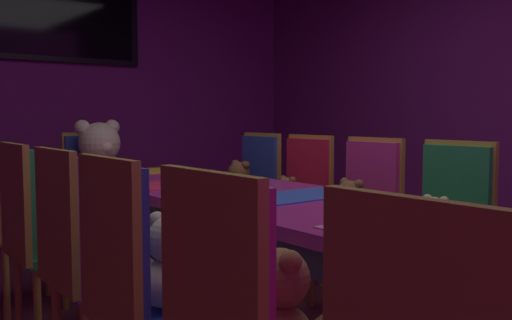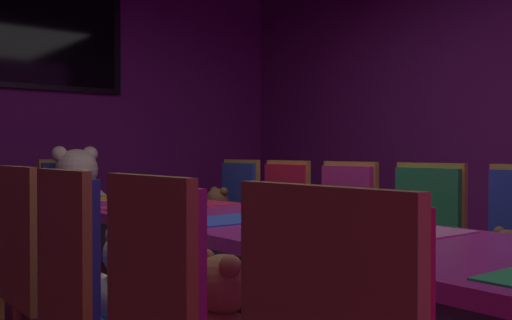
{
  "view_description": "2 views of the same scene",
  "coord_description": "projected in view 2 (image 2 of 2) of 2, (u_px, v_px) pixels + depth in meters",
  "views": [
    {
      "loc": [
        -1.66,
        -1.91,
        1.11
      ],
      "look_at": [
        0.06,
        0.29,
        0.89
      ],
      "focal_mm": 39.38,
      "sensor_mm": 36.0,
      "label": 1
    },
    {
      "loc": [
        -1.61,
        -2.1,
        1.04
      ],
      "look_at": [
        0.05,
        0.03,
        1.0
      ],
      "focal_mm": 40.97,
      "sensor_mm": 36.0,
      "label": 2
    }
  ],
  "objects": [
    {
      "name": "throne_chair",
      "position": [
        69.0,
        210.0,
        4.46
      ],
      "size": [
        0.41,
        0.42,
        0.98
      ],
      "rotation": [
        0.0,
        0.0,
        -1.57
      ],
      "color": "#2D47B2",
      "rests_on": "ground_plane"
    },
    {
      "name": "chair_right_5",
      "position": [
        233.0,
        213.0,
        4.28
      ],
      "size": [
        0.42,
        0.41,
        0.98
      ],
      "rotation": [
        0.0,
        0.0,
        3.14
      ],
      "color": "#2D47B2",
      "rests_on": "ground_plane"
    },
    {
      "name": "teddy_left_2",
      "position": [
        128.0,
        282.0,
        1.99
      ],
      "size": [
        0.27,
        0.34,
        0.32
      ],
      "color": "beige",
      "rests_on": "chair_left_2"
    },
    {
      "name": "teddy_left_3",
      "position": [
        74.0,
        260.0,
        2.42
      ],
      "size": [
        0.26,
        0.34,
        0.32
      ],
      "color": "beige",
      "rests_on": "chair_left_3"
    },
    {
      "name": "chair_right_3",
      "position": [
        341.0,
        229.0,
        3.38
      ],
      "size": [
        0.42,
        0.41,
        0.98
      ],
      "rotation": [
        0.0,
        0.0,
        3.14
      ],
      "color": "#CC338C",
      "rests_on": "ground_plane"
    },
    {
      "name": "teddy_left_1",
      "position": [
        224.0,
        320.0,
        1.55
      ],
      "size": [
        0.26,
        0.34,
        0.32
      ],
      "color": "olive",
      "rests_on": "chair_left_1"
    },
    {
      "name": "teddy_left_4",
      "position": [
        30.0,
        246.0,
        2.86
      ],
      "size": [
        0.23,
        0.29,
        0.28
      ],
      "color": "tan",
      "rests_on": "chair_left_4"
    },
    {
      "name": "chair_right_2",
      "position": [
        421.0,
        240.0,
        2.96
      ],
      "size": [
        0.42,
        0.41,
        0.98
      ],
      "rotation": [
        0.0,
        0.0,
        3.14
      ],
      "color": "#268C4C",
      "rests_on": "ground_plane"
    },
    {
      "name": "chair_left_3",
      "position": [
        38.0,
        263.0,
        2.33
      ],
      "size": [
        0.42,
        0.41,
        0.98
      ],
      "color": "purple",
      "rests_on": "ground_plane"
    },
    {
      "name": "teddy_right_3",
      "position": [
        323.0,
        233.0,
        3.29
      ],
      "size": [
        0.24,
        0.31,
        0.3
      ],
      "rotation": [
        0.0,
        0.0,
        3.14
      ],
      "color": "brown",
      "rests_on": "chair_right_3"
    },
    {
      "name": "chair_left_2",
      "position": [
        86.0,
        288.0,
        1.9
      ],
      "size": [
        0.42,
        0.41,
        0.98
      ],
      "color": "#2D47B2",
      "rests_on": "ground_plane"
    },
    {
      "name": "teddy_right_4",
      "position": [
        262.0,
        225.0,
        3.75
      ],
      "size": [
        0.21,
        0.28,
        0.26
      ],
      "rotation": [
        0.0,
        0.0,
        3.14
      ],
      "color": "brown",
      "rests_on": "chair_right_4"
    },
    {
      "name": "wall_tv",
      "position": [
        35.0,
        36.0,
        5.08
      ],
      "size": [
        1.59,
        0.06,
        0.92
      ],
      "color": "black"
    },
    {
      "name": "teddy_left_5",
      "position": [
        0.0,
        232.0,
        3.32
      ],
      "size": [
        0.24,
        0.31,
        0.3
      ],
      "color": "brown",
      "rests_on": "chair_left_5"
    },
    {
      "name": "banquet_table",
      "position": [
        252.0,
        236.0,
        2.65
      ],
      "size": [
        0.9,
        3.5,
        0.75
      ],
      "color": "#B22D8C",
      "rests_on": "ground_plane"
    },
    {
      "name": "wall_back",
      "position": [
        32.0,
        112.0,
        5.16
      ],
      "size": [
        5.2,
        0.12,
        2.8
      ],
      "primitive_type": "cube",
      "color": "#721E72",
      "rests_on": "ground_plane"
    },
    {
      "name": "king_teddy_bear",
      "position": [
        77.0,
        195.0,
        4.33
      ],
      "size": [
        0.66,
        0.51,
        0.62
      ],
      "rotation": [
        0.0,
        0.0,
        -1.57
      ],
      "color": "beige",
      "rests_on": "throne_chair"
    },
    {
      "name": "teddy_right_5",
      "position": [
        216.0,
        214.0,
        4.19
      ],
      "size": [
        0.27,
        0.35,
        0.33
      ],
      "rotation": [
        0.0,
        0.0,
        3.14
      ],
      "color": "brown",
      "rests_on": "chair_right_5"
    },
    {
      "name": "teddy_right_1",
      "position": [
        508.0,
        263.0,
        2.47
      ],
      "size": [
        0.21,
        0.28,
        0.26
      ],
      "rotation": [
        0.0,
        0.0,
        3.14
      ],
      "color": "brown",
      "rests_on": "chair_right_1"
    },
    {
      "name": "teddy_right_2",
      "position": [
        403.0,
        248.0,
        2.87
      ],
      "size": [
        0.21,
        0.27,
        0.26
      ],
      "rotation": [
        0.0,
        0.0,
        3.14
      ],
      "color": "beige",
      "rests_on": "chair_right_2"
    },
    {
      "name": "chair_right_4",
      "position": [
        279.0,
        220.0,
        3.83
      ],
      "size": [
        0.42,
        0.41,
        0.98
      ],
      "rotation": [
        0.0,
        0.0,
        3.14
      ],
      "color": "red",
      "rests_on": "ground_plane"
    }
  ]
}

